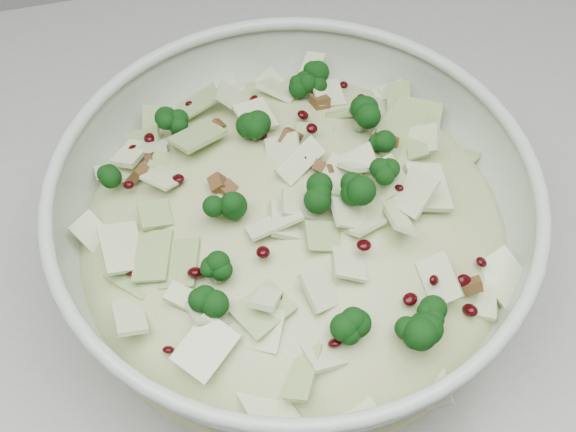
# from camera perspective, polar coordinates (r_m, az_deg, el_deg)

# --- Properties ---
(counter) EXTENTS (3.60, 0.60, 0.90)m
(counter) POSITION_cam_1_polar(r_m,az_deg,el_deg) (1.05, -4.72, -13.76)
(counter) COLOR #B5B5B0
(counter) RESTS_ON floor
(mixing_bowl) EXTENTS (0.39, 0.39, 0.13)m
(mixing_bowl) POSITION_cam_1_polar(r_m,az_deg,el_deg) (0.55, 0.41, -1.69)
(mixing_bowl) COLOR #B6C8B6
(mixing_bowl) RESTS_ON counter
(salad) EXTENTS (0.38, 0.38, 0.13)m
(salad) POSITION_cam_1_polar(r_m,az_deg,el_deg) (0.53, 0.42, -0.45)
(salad) COLOR #B8C98A
(salad) RESTS_ON mixing_bowl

